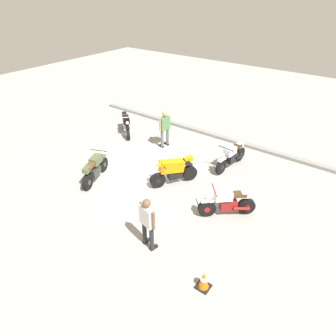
% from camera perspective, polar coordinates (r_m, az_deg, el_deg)
% --- Properties ---
extents(ground_plane, '(40.00, 40.00, 0.00)m').
position_cam_1_polar(ground_plane, '(12.50, -3.38, -0.89)').
color(ground_plane, '#9E9E99').
extents(curb_edge, '(14.00, 0.30, 0.15)m').
position_cam_1_polar(curb_edge, '(15.81, 7.33, 6.60)').
color(curb_edge, gray).
rests_on(curb_edge, ground).
extents(motorcycle_silver_cruiser, '(0.70, 2.09, 1.09)m').
position_cam_1_polar(motorcycle_silver_cruiser, '(12.90, 11.92, 2.23)').
color(motorcycle_silver_cruiser, black).
rests_on(motorcycle_silver_cruiser, ground).
extents(motorcycle_olive_vintage, '(0.94, 1.87, 1.07)m').
position_cam_1_polar(motorcycle_olive_vintage, '(12.16, -13.69, -0.16)').
color(motorcycle_olive_vintage, black).
rests_on(motorcycle_olive_vintage, ground).
extents(motorcycle_orange_sportbike, '(1.15, 1.78, 1.14)m').
position_cam_1_polar(motorcycle_orange_sportbike, '(11.54, 1.07, -0.41)').
color(motorcycle_orange_sportbike, black).
rests_on(motorcycle_orange_sportbike, ground).
extents(motorcycle_black_cruiser, '(1.68, 1.43, 1.09)m').
position_cam_1_polar(motorcycle_black_cruiser, '(15.78, -7.94, 8.28)').
color(motorcycle_black_cruiser, black).
rests_on(motorcycle_black_cruiser, ground).
extents(motorcycle_cream_vintage, '(1.56, 1.42, 1.07)m').
position_cam_1_polar(motorcycle_cream_vintage, '(10.26, 11.20, -6.50)').
color(motorcycle_cream_vintage, black).
rests_on(motorcycle_cream_vintage, ground).
extents(person_in_white_shirt, '(0.67, 0.40, 1.75)m').
position_cam_1_polar(person_in_white_shirt, '(8.64, -3.91, -9.90)').
color(person_in_white_shirt, '#262628').
rests_on(person_in_white_shirt, ground).
extents(person_in_green_shirt, '(0.38, 0.68, 1.76)m').
position_cam_1_polar(person_in_green_shirt, '(14.09, -0.62, 7.84)').
color(person_in_green_shirt, '#59595B').
rests_on(person_in_green_shirt, ground).
extents(traffic_cone, '(0.36, 0.36, 0.53)m').
position_cam_1_polar(traffic_cone, '(8.25, 6.80, -20.36)').
color(traffic_cone, black).
rests_on(traffic_cone, ground).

